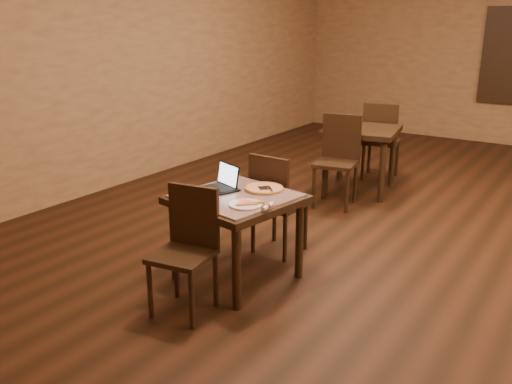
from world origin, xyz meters
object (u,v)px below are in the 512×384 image
Objects in this scene: other_table_b_chair_near at (338,155)px; chair_main_near at (188,242)px; laptop at (224,182)px; pizza_pan at (264,190)px; other_table_b at (361,139)px; tiled_table at (237,207)px; other_table_b_chair_far at (381,137)px; chair_main_far at (275,199)px.

chair_main_near is at bearing -97.39° from other_table_b_chair_near.
laptop is 0.35m from pizza_pan.
pizza_pan is 0.33× the size of other_table_b.
other_table_b_chair_far reaches higher than tiled_table.
other_table_b_chair_near is 1.00× the size of other_table_b_chair_far.
other_table_b_chair_near reaches higher than chair_main_near.
pizza_pan is 2.72m from other_table_b.
chair_main_far is 0.91× the size of other_table_b_chair_near.
other_table_b_chair_far is at bearing 78.03° from other_table_b.
laptop is 3.48m from other_table_b_chair_far.
other_table_b is 0.64m from other_table_b_chair_far.
laptop is (-0.20, -0.52, 0.26)m from chair_main_far.
other_table_b is (-0.15, 2.94, 0.03)m from tiled_table.
pizza_pan is at bearing 73.05° from tiled_table.
other_table_b_chair_near is (-0.29, 2.07, -0.16)m from pizza_pan.
other_table_b_chair_near is 1.26m from other_table_b_chair_far.
chair_main_near reaches higher than tiled_table.
pizza_pan is (0.13, 0.86, 0.22)m from chair_main_near.
pizza_pan is 3.35m from other_table_b_chair_far.
chair_main_far is at bearing 82.12° from other_table_b_chair_far.
tiled_table is 3.02× the size of laptop.
pizza_pan is (0.12, 0.24, 0.11)m from tiled_table.
other_table_b is 0.96× the size of other_table_b_chair_far.
laptop is 0.32× the size of other_table_b_chair_near.
laptop is at bearing -101.23° from other_table_b_chair_near.
pizza_pan is (0.32, 0.14, -0.05)m from laptop.
other_table_b_chair_near is at bearing 97.93° from pizza_pan.
chair_main_far reaches higher than laptop.
other_table_b is at bearing 78.03° from other_table_b_chair_near.
other_table_b_chair_far is (0.03, 1.26, 0.00)m from other_table_b_chair_near.
pizza_pan is 0.32× the size of other_table_b_chair_far.
tiled_table is 0.29m from pizza_pan.
chair_main_far is 2.85× the size of pizza_pan.
laptop is at bearing 163.57° from tiled_table.
other_table_b is at bearing 108.22° from laptop.
chair_main_far is 0.61m from laptop.
other_table_b_chair_far reaches higher than laptop.
chair_main_far is (-0.00, 0.61, -0.10)m from tiled_table.
laptop is 1.02× the size of pizza_pan.
pizza_pan is at bearing 71.75° from chair_main_near.
chair_main_far is at bearing 80.14° from chair_main_near.
chair_main_far is at bearing -96.78° from other_table_b.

